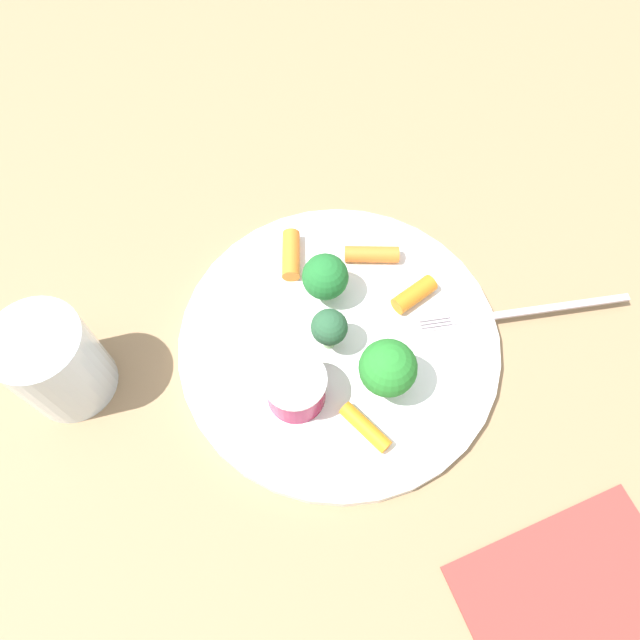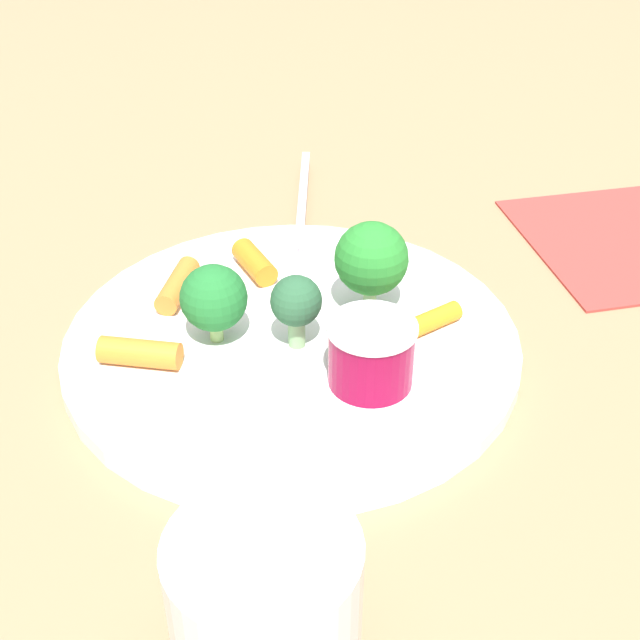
% 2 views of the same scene
% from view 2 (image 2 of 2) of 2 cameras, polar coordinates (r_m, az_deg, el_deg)
% --- Properties ---
extents(ground_plane, '(2.40, 2.40, 0.00)m').
position_cam_2_polar(ground_plane, '(0.55, -1.84, -2.00)').
color(ground_plane, '#957652').
extents(plate, '(0.29, 0.29, 0.01)m').
position_cam_2_polar(plate, '(0.55, -1.85, -1.50)').
color(plate, white).
rests_on(plate, ground_plane).
extents(sauce_cup, '(0.05, 0.05, 0.04)m').
position_cam_2_polar(sauce_cup, '(0.50, 3.38, -2.22)').
color(sauce_cup, maroon).
rests_on(sauce_cup, plate).
extents(broccoli_floret_0, '(0.04, 0.04, 0.05)m').
position_cam_2_polar(broccoli_floret_0, '(0.53, -7.00, 1.42)').
color(broccoli_floret_0, '#96BE6D').
rests_on(broccoli_floret_0, plate).
extents(broccoli_floret_1, '(0.03, 0.03, 0.05)m').
position_cam_2_polar(broccoli_floret_1, '(0.52, -1.58, 1.13)').
color(broccoli_floret_1, '#7FAB72').
rests_on(broccoli_floret_1, plate).
extents(broccoli_floret_2, '(0.05, 0.05, 0.06)m').
position_cam_2_polar(broccoli_floret_2, '(0.55, 3.40, 4.02)').
color(broccoli_floret_2, '#82A970').
rests_on(broccoli_floret_2, plate).
extents(carrot_stick_0, '(0.04, 0.04, 0.02)m').
position_cam_2_polar(carrot_stick_0, '(0.61, -4.33, 3.81)').
color(carrot_stick_0, orange).
rests_on(carrot_stick_0, plate).
extents(carrot_stick_1, '(0.02, 0.05, 0.02)m').
position_cam_2_polar(carrot_stick_1, '(0.53, -11.75, -2.12)').
color(carrot_stick_1, orange).
rests_on(carrot_stick_1, plate).
extents(carrot_stick_2, '(0.05, 0.02, 0.02)m').
position_cam_2_polar(carrot_stick_2, '(0.59, -9.34, 2.27)').
color(carrot_stick_2, orange).
rests_on(carrot_stick_2, plate).
extents(carrot_stick_3, '(0.04, 0.04, 0.01)m').
position_cam_2_polar(carrot_stick_3, '(0.55, 7.07, -0.13)').
color(carrot_stick_3, orange).
rests_on(carrot_stick_3, plate).
extents(fork, '(0.20, 0.04, 0.00)m').
position_cam_2_polar(fork, '(0.69, -1.20, 7.40)').
color(fork, '#B9ACB6').
rests_on(fork, plate).
extents(drinking_glass, '(0.07, 0.07, 0.09)m').
position_cam_2_polar(drinking_glass, '(0.36, -3.55, -19.32)').
color(drinking_glass, silver).
rests_on(drinking_glass, ground_plane).
extents(napkin, '(0.21, 0.21, 0.00)m').
position_cam_2_polar(napkin, '(0.71, 19.88, 5.00)').
color(napkin, '#B33832').
rests_on(napkin, ground_plane).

